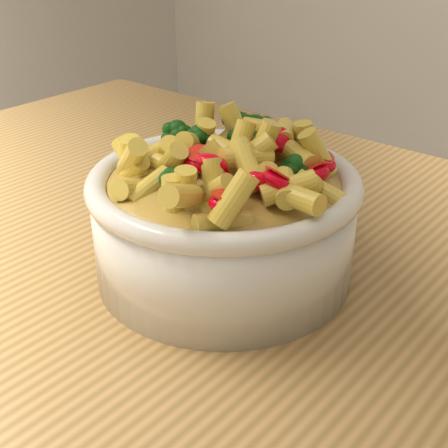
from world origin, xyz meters
The scene contains 3 objects.
table centered at (0.00, 0.00, 0.80)m, with size 1.20×0.80×0.90m.
serving_bowl centered at (0.01, -0.02, 0.95)m, with size 0.25×0.25×0.11m.
pasta_salad centered at (0.01, -0.02, 1.02)m, with size 0.19×0.19×0.04m.
Camera 1 is at (0.34, -0.40, 1.22)m, focal length 50.00 mm.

